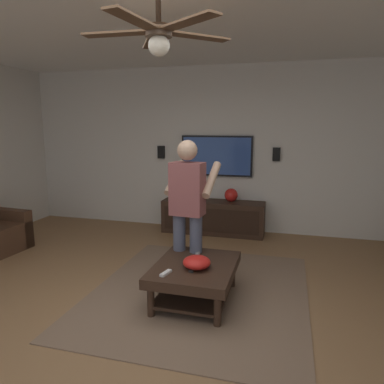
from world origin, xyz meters
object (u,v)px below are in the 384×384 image
at_px(tv, 217,156).
at_px(remote_black, 192,269).
at_px(person_standing, 188,204).
at_px(vase_round, 231,195).
at_px(media_console, 213,217).
at_px(wall_speaker_right, 161,152).
at_px(remote_grey, 198,254).
at_px(ceiling_fan, 158,35).
at_px(bowl, 197,262).
at_px(wall_speaker_left, 276,154).
at_px(coffee_table, 195,274).
at_px(remote_white, 166,273).

relative_size(tv, remote_black, 8.10).
height_order(person_standing, vase_round, person_standing).
height_order(media_console, wall_speaker_right, wall_speaker_right).
bearing_deg(media_console, wall_speaker_right, -104.22).
relative_size(remote_grey, ceiling_fan, 0.13).
bearing_deg(ceiling_fan, remote_grey, -3.59).
bearing_deg(ceiling_fan, media_console, 4.10).
bearing_deg(tv, person_standing, 3.54).
bearing_deg(ceiling_fan, bowl, -13.46).
bearing_deg(media_console, person_standing, 3.96).
xyz_separation_m(remote_black, wall_speaker_right, (2.79, 1.33, 0.92)).
distance_m(remote_grey, wall_speaker_right, 2.86).
relative_size(person_standing, remote_grey, 10.93).
bearing_deg(wall_speaker_left, coffee_table, 165.86).
bearing_deg(tv, ceiling_fan, 3.81).
relative_size(remote_black, wall_speaker_left, 0.68).
height_order(vase_round, wall_speaker_right, wall_speaker_right).
bearing_deg(bowl, wall_speaker_right, 26.45).
xyz_separation_m(bowl, remote_black, (-0.05, 0.04, -0.05)).
xyz_separation_m(remote_black, vase_round, (2.58, 0.04, 0.25)).
bearing_deg(wall_speaker_right, tv, -90.75).
distance_m(coffee_table, remote_black, 0.19).
bearing_deg(remote_white, coffee_table, 161.62).
relative_size(person_standing, bowl, 5.96).
bearing_deg(remote_black, coffee_table, 176.59).
height_order(tv, person_standing, person_standing).
distance_m(person_standing, wall_speaker_right, 2.57).
height_order(remote_black, remote_grey, same).
relative_size(person_standing, wall_speaker_left, 7.45).
bearing_deg(wall_speaker_left, wall_speaker_right, 90.00).
xyz_separation_m(person_standing, remote_grey, (-0.12, -0.14, -0.52)).
distance_m(remote_grey, vase_round, 2.19).
distance_m(tv, bowl, 2.88).
distance_m(person_standing, bowl, 0.71).
height_order(remote_grey, ceiling_fan, ceiling_fan).
relative_size(wall_speaker_left, wall_speaker_right, 1.00).
xyz_separation_m(media_console, wall_speaker_left, (0.25, -0.99, 1.06)).
distance_m(remote_white, ceiling_fan, 2.07).
distance_m(remote_black, remote_grey, 0.41).
xyz_separation_m(vase_round, ceiling_fan, (-3.13, 0.07, 1.79)).
distance_m(media_console, remote_black, 2.56).
distance_m(bowl, vase_round, 2.54).
bearing_deg(remote_black, remote_grey, -179.55).
bearing_deg(vase_round, person_standing, 175.74).
bearing_deg(coffee_table, person_standing, 25.65).
xyz_separation_m(media_console, tv, (0.24, 0.00, 1.01)).
distance_m(coffee_table, wall_speaker_left, 2.92).
bearing_deg(wall_speaker_left, remote_black, 166.71).
height_order(vase_round, wall_speaker_left, wall_speaker_left).
distance_m(person_standing, remote_black, 0.76).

